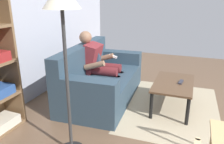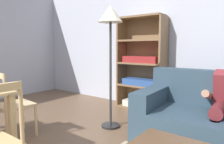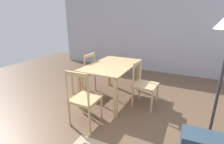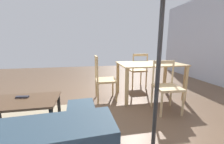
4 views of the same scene
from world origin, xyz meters
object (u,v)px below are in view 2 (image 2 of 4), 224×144
couch (218,121)px  dining_chair_near_wall (12,105)px  floor_lamp (110,25)px  bookshelf (142,70)px

couch → dining_chair_near_wall: 2.62m
floor_lamp → bookshelf: bearing=95.3°
bookshelf → floor_lamp: size_ratio=1.00×
couch → floor_lamp: 1.89m
bookshelf → floor_lamp: 1.37m
dining_chair_near_wall → couch: bearing=31.3°
couch → floor_lamp: size_ratio=1.06×
bookshelf → floor_lamp: (0.11, -1.14, 0.76)m
bookshelf → dining_chair_near_wall: 2.36m
bookshelf → couch: bearing=-29.4°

